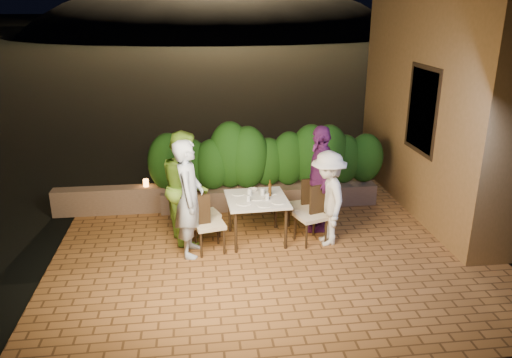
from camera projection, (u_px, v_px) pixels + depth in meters
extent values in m
plane|color=black|center=(278.00, 263.00, 7.72)|extent=(400.00, 400.00, 0.00)
cube|color=brown|center=(273.00, 251.00, 8.21)|extent=(7.00, 6.00, 0.15)
cube|color=olive|center=(455.00, 77.00, 9.17)|extent=(1.60, 5.00, 5.00)
cube|color=black|center=(424.00, 110.00, 8.78)|extent=(0.08, 1.00, 1.40)
cube|color=black|center=(423.00, 110.00, 8.78)|extent=(0.06, 1.15, 1.55)
cube|color=brown|center=(269.00, 195.00, 9.82)|extent=(4.20, 0.55, 0.40)
cube|color=brown|center=(113.00, 200.00, 9.45)|extent=(2.20, 0.30, 0.50)
ellipsoid|color=black|center=(217.00, 66.00, 65.42)|extent=(52.00, 40.00, 22.00)
cylinder|color=white|center=(244.00, 203.00, 7.97)|extent=(0.24, 0.24, 0.01)
cylinder|color=white|center=(238.00, 194.00, 8.38)|extent=(0.22, 0.22, 0.01)
cylinder|color=white|center=(278.00, 202.00, 8.02)|extent=(0.21, 0.21, 0.01)
cylinder|color=white|center=(271.00, 193.00, 8.42)|extent=(0.20, 0.20, 0.01)
cylinder|color=white|center=(257.00, 198.00, 8.18)|extent=(0.23, 0.23, 0.01)
cylinder|color=white|center=(264.00, 205.00, 7.90)|extent=(0.22, 0.22, 0.01)
cylinder|color=silver|center=(248.00, 199.00, 8.03)|extent=(0.06, 0.06, 0.11)
cylinder|color=silver|center=(249.00, 192.00, 8.29)|extent=(0.07, 0.07, 0.12)
cylinder|color=silver|center=(267.00, 197.00, 8.11)|extent=(0.06, 0.06, 0.11)
cylinder|color=silver|center=(263.00, 192.00, 8.31)|extent=(0.07, 0.07, 0.12)
imported|color=white|center=(253.00, 190.00, 8.49)|extent=(0.19, 0.19, 0.04)
imported|color=#AFC2E1|center=(189.00, 198.00, 7.67)|extent=(0.52, 0.73, 1.87)
imported|color=#82BF3B|center=(185.00, 186.00, 8.21)|extent=(0.91, 1.05, 1.87)
imported|color=silver|center=(328.00, 198.00, 8.08)|extent=(0.61, 1.04, 1.58)
imported|color=#5F2165|center=(320.00, 178.00, 8.57)|extent=(0.59, 1.14, 1.87)
cylinder|color=orange|center=(146.00, 183.00, 9.42)|extent=(0.10, 0.10, 0.14)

